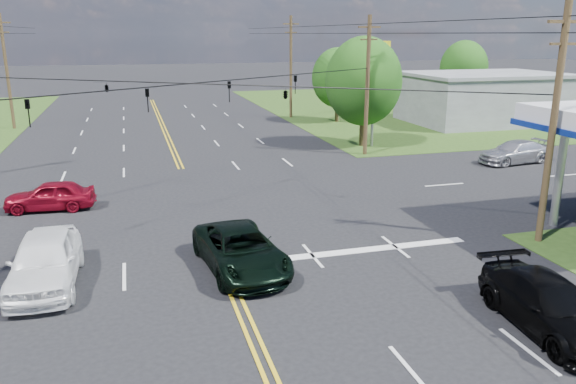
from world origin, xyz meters
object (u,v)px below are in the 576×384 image
object	(u,v)px
pickup_dkgreen	(241,250)
pickup_white	(45,261)
pole_se	(553,123)
pole_ne	(367,84)
tree_right_a	(363,81)
pole_left_far	(7,70)
tree_right_b	(338,78)
retail_ne	(484,99)
suv_black	(549,305)
tree_far_r	(464,68)
pole_right_far	(291,66)

from	to	relation	value
pickup_dkgreen	pickup_white	world-z (taller)	pickup_white
pole_se	pole_ne	distance (m)	18.00
tree_right_a	pole_left_far	bearing A→B (deg)	149.35
pole_left_far	pickup_white	xyz separation A→B (m)	(6.99, -36.00, -4.27)
pole_se	tree_right_a	bearing A→B (deg)	87.27
pole_ne	tree_right_b	xyz separation A→B (m)	(3.50, 15.00, -0.70)
retail_ne	pole_ne	world-z (taller)	pole_ne
tree_right_b	suv_black	xyz separation A→B (m)	(-8.17, -39.08, -3.47)
tree_far_r	pole_se	bearing A→B (deg)	-118.30
retail_ne	tree_right_b	xyz separation A→B (m)	(-13.50, 4.00, 2.02)
tree_right_b	retail_ne	bearing A→B (deg)	-16.50
pole_se	pickup_dkgreen	bearing A→B (deg)	177.69
tree_right_a	tree_right_b	size ratio (longest dim) A/B	1.15
pole_se	tree_right_a	size ratio (longest dim) A/B	1.16
pole_right_far	tree_far_r	xyz separation A→B (m)	(21.00, 2.00, -0.62)
tree_far_r	pickup_white	distance (m)	55.30
pole_left_far	pole_se	bearing A→B (deg)	-54.90
pole_ne	pickup_dkgreen	world-z (taller)	pole_ne
tree_far_r	suv_black	xyz separation A→B (m)	(-25.67, -45.08, -3.80)
pickup_dkgreen	pole_right_far	bearing A→B (deg)	64.86
pole_left_far	tree_right_b	bearing A→B (deg)	-7.72
pole_right_far	pickup_dkgreen	xyz separation A→B (m)	(-12.40, -36.50, -4.41)
retail_ne	pole_ne	size ratio (longest dim) A/B	1.47
suv_black	pickup_white	distance (m)	15.99
pickup_dkgreen	suv_black	distance (m)	10.15
suv_black	pickup_white	size ratio (longest dim) A/B	0.97
retail_ne	pickup_white	size ratio (longest dim) A/B	2.66
pole_left_far	pickup_dkgreen	size ratio (longest dim) A/B	1.83
retail_ne	tree_far_r	distance (m)	11.02
tree_right_b	pickup_dkgreen	world-z (taller)	tree_right_b
tree_right_b	suv_black	size ratio (longest dim) A/B	1.38
pole_left_far	tree_right_a	xyz separation A→B (m)	(27.00, -16.00, -0.30)
pole_right_far	pickup_white	bearing A→B (deg)	-117.84
tree_far_r	suv_black	size ratio (longest dim) A/B	1.49
pickup_dkgreen	suv_black	bearing A→B (deg)	-46.77
pole_left_far	tree_right_a	bearing A→B (deg)	-30.65
pickup_white	pole_left_far	bearing A→B (deg)	102.05
pole_ne	pickup_white	distance (m)	25.82
tree_right_b	tree_far_r	distance (m)	18.50
retail_ne	pole_left_far	world-z (taller)	pole_left_far
retail_ne	tree_right_a	distance (m)	18.09
pole_right_far	tree_right_b	distance (m)	5.40
tree_right_b	pickup_dkgreen	distance (m)	36.34
pole_right_far	tree_right_a	bearing A→B (deg)	-86.42
pole_se	tree_far_r	bearing A→B (deg)	61.70
retail_ne	suv_black	distance (m)	41.25
pole_se	pole_right_far	bearing A→B (deg)	90.00
pole_ne	retail_ne	bearing A→B (deg)	32.91
pole_left_far	pickup_dkgreen	xyz separation A→B (m)	(13.60, -36.50, -4.41)
pole_ne	pole_right_far	bearing A→B (deg)	90.00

